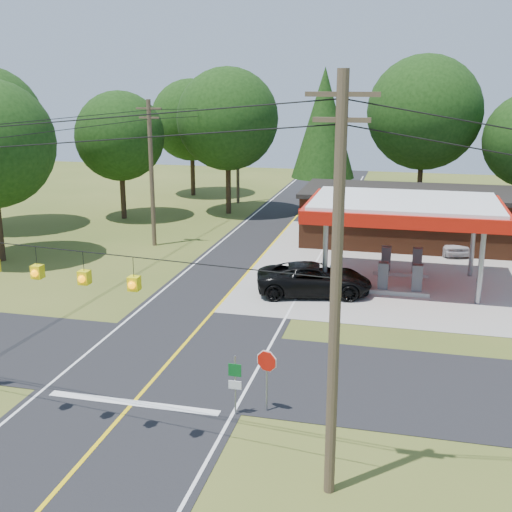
% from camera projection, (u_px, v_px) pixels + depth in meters
% --- Properties ---
extents(ground, '(120.00, 120.00, 0.00)m').
position_uv_depth(ground, '(169.00, 362.00, 26.40)').
color(ground, '#40511C').
rests_on(ground, ground).
extents(main_highway, '(8.00, 120.00, 0.02)m').
position_uv_depth(main_highway, '(169.00, 362.00, 26.40)').
color(main_highway, black).
rests_on(main_highway, ground).
extents(cross_road, '(70.00, 7.00, 0.02)m').
position_uv_depth(cross_road, '(169.00, 362.00, 26.40)').
color(cross_road, black).
rests_on(cross_road, ground).
extents(lane_center_yellow, '(0.15, 110.00, 0.00)m').
position_uv_depth(lane_center_yellow, '(169.00, 362.00, 26.40)').
color(lane_center_yellow, yellow).
rests_on(lane_center_yellow, main_highway).
extents(gas_canopy, '(10.60, 7.40, 4.88)m').
position_uv_depth(gas_canopy, '(404.00, 210.00, 35.42)').
color(gas_canopy, gray).
rests_on(gas_canopy, ground).
extents(convenience_store, '(16.40, 7.55, 3.80)m').
position_uv_depth(convenience_store, '(419.00, 217.00, 45.18)').
color(convenience_store, '#532A17').
rests_on(convenience_store, ground).
extents(utility_pole_near_right, '(1.80, 0.30, 11.50)m').
position_uv_depth(utility_pole_near_right, '(336.00, 291.00, 16.57)').
color(utility_pole_near_right, '#473828').
rests_on(utility_pole_near_right, ground).
extents(utility_pole_far_left, '(1.80, 0.30, 10.00)m').
position_uv_depth(utility_pole_far_left, '(151.00, 171.00, 43.70)').
color(utility_pole_far_left, '#473828').
rests_on(utility_pole_far_left, ground).
extents(utility_pole_north, '(0.30, 0.30, 9.50)m').
position_uv_depth(utility_pole_north, '(238.00, 152.00, 59.42)').
color(utility_pole_north, '#473828').
rests_on(utility_pole_north, ground).
extents(overhead_beacons, '(17.04, 2.04, 1.03)m').
position_uv_depth(overhead_beacons, '(59.00, 252.00, 19.36)').
color(overhead_beacons, black).
rests_on(overhead_beacons, ground).
extents(treeline_backdrop, '(70.27, 51.59, 13.30)m').
position_uv_depth(treeline_backdrop, '(295.00, 133.00, 46.73)').
color(treeline_backdrop, '#332316').
rests_on(treeline_backdrop, ground).
extents(suv_car, '(7.32, 7.32, 1.71)m').
position_uv_depth(suv_car, '(314.00, 279.00, 34.53)').
color(suv_car, black).
rests_on(suv_car, ground).
extents(sedan_car, '(5.30, 5.30, 1.46)m').
position_uv_depth(sedan_car, '(449.00, 241.00, 43.18)').
color(sedan_car, silver).
rests_on(sedan_car, ground).
extents(octagonal_stop_sign, '(0.78, 0.28, 2.32)m').
position_uv_depth(octagonal_stop_sign, '(267.00, 366.00, 22.04)').
color(octagonal_stop_sign, gray).
rests_on(octagonal_stop_sign, ground).
extents(route_sign_post, '(0.45, 0.09, 2.22)m').
position_uv_depth(route_sign_post, '(235.00, 380.00, 21.89)').
color(route_sign_post, gray).
rests_on(route_sign_post, ground).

